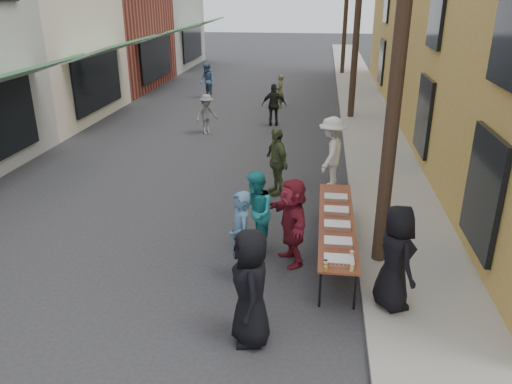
% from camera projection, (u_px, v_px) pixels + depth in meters
% --- Properties ---
extents(ground, '(120.00, 120.00, 0.00)m').
position_uv_depth(ground, '(109.00, 343.00, 7.62)').
color(ground, '#28282B').
rests_on(ground, ground).
extents(sidewalk, '(2.20, 60.00, 0.10)m').
position_uv_depth(sidewalk, '(367.00, 118.00, 20.79)').
color(sidewalk, gray).
rests_on(sidewalk, ground).
extents(storefront_row, '(8.00, 37.00, 9.00)m').
position_uv_depth(storefront_row, '(14.00, 12.00, 21.01)').
color(storefront_row, maroon).
rests_on(storefront_row, ground).
extents(utility_pole_near, '(0.26, 0.26, 9.00)m').
position_uv_depth(utility_pole_near, '(402.00, 23.00, 8.17)').
color(utility_pole_near, '#2D2116').
rests_on(utility_pole_near, ground).
extents(utility_pole_mid, '(0.26, 0.26, 9.00)m').
position_uv_depth(utility_pole_mid, '(359.00, 4.00, 19.20)').
color(utility_pole_mid, '#2D2116').
rests_on(utility_pole_mid, ground).
extents(serving_table, '(0.70, 4.00, 0.75)m').
position_uv_depth(serving_table, '(337.00, 222.00, 9.92)').
color(serving_table, brown).
rests_on(serving_table, ground).
extents(catering_tray_sausage, '(0.50, 0.33, 0.08)m').
position_uv_depth(catering_tray_sausage, '(339.00, 260.00, 8.37)').
color(catering_tray_sausage, maroon).
rests_on(catering_tray_sausage, serving_table).
extents(catering_tray_foil_b, '(0.50, 0.33, 0.08)m').
position_uv_depth(catering_tray_foil_b, '(338.00, 242.00, 8.97)').
color(catering_tray_foil_b, '#B2B2B7').
rests_on(catering_tray_foil_b, serving_table).
extents(catering_tray_buns, '(0.50, 0.33, 0.08)m').
position_uv_depth(catering_tray_buns, '(337.00, 225.00, 9.61)').
color(catering_tray_buns, tan).
rests_on(catering_tray_buns, serving_table).
extents(catering_tray_foil_d, '(0.50, 0.33, 0.08)m').
position_uv_depth(catering_tray_foil_d, '(336.00, 211.00, 10.26)').
color(catering_tray_foil_d, '#B2B2B7').
rests_on(catering_tray_foil_d, serving_table).
extents(catering_tray_buns_end, '(0.50, 0.33, 0.08)m').
position_uv_depth(catering_tray_buns_end, '(336.00, 198.00, 10.90)').
color(catering_tray_buns_end, tan).
rests_on(catering_tray_buns_end, serving_table).
extents(condiment_jar_a, '(0.07, 0.07, 0.08)m').
position_uv_depth(condiment_jar_a, '(326.00, 269.00, 8.12)').
color(condiment_jar_a, '#A57F26').
rests_on(condiment_jar_a, serving_table).
extents(condiment_jar_b, '(0.07, 0.07, 0.08)m').
position_uv_depth(condiment_jar_b, '(326.00, 265.00, 8.21)').
color(condiment_jar_b, '#A57F26').
rests_on(condiment_jar_b, serving_table).
extents(condiment_jar_c, '(0.07, 0.07, 0.08)m').
position_uv_depth(condiment_jar_c, '(326.00, 262.00, 8.31)').
color(condiment_jar_c, '#A57F26').
rests_on(condiment_jar_c, serving_table).
extents(cup_stack, '(0.08, 0.08, 0.12)m').
position_uv_depth(cup_stack, '(352.00, 268.00, 8.11)').
color(cup_stack, tan).
rests_on(cup_stack, serving_table).
extents(guest_front_a, '(0.79, 1.02, 1.87)m').
position_uv_depth(guest_front_a, '(251.00, 288.00, 7.34)').
color(guest_front_a, black).
rests_on(guest_front_a, ground).
extents(guest_front_b, '(0.63, 0.74, 1.74)m').
position_uv_depth(guest_front_b, '(240.00, 237.00, 9.00)').
color(guest_front_b, '#496C8E').
rests_on(guest_front_b, ground).
extents(guest_front_c, '(0.89, 1.00, 1.72)m').
position_uv_depth(guest_front_c, '(256.00, 213.00, 9.98)').
color(guest_front_c, teal).
rests_on(guest_front_c, ground).
extents(guest_front_d, '(1.02, 1.40, 1.95)m').
position_uv_depth(guest_front_d, '(331.00, 153.00, 13.26)').
color(guest_front_d, silver).
rests_on(guest_front_d, ground).
extents(guest_front_e, '(0.92, 1.11, 1.78)m').
position_uv_depth(guest_front_e, '(277.00, 161.00, 12.89)').
color(guest_front_e, '#46522F').
rests_on(guest_front_e, ground).
extents(guest_queue_back, '(1.10, 1.69, 1.75)m').
position_uv_depth(guest_queue_back, '(292.00, 222.00, 9.58)').
color(guest_queue_back, maroon).
rests_on(guest_queue_back, ground).
extents(server, '(0.86, 1.03, 1.81)m').
position_uv_depth(server, '(396.00, 258.00, 8.02)').
color(server, black).
rests_on(server, sidewalk).
extents(passerby_left, '(1.03, 1.08, 1.48)m').
position_uv_depth(passerby_left, '(207.00, 114.00, 18.46)').
color(passerby_left, slate).
rests_on(passerby_left, ground).
extents(passerby_mid, '(0.99, 0.45, 1.65)m').
position_uv_depth(passerby_mid, '(274.00, 105.00, 19.52)').
color(passerby_mid, black).
rests_on(passerby_mid, ground).
extents(passerby_right, '(0.40, 0.57, 1.50)m').
position_uv_depth(passerby_right, '(280.00, 91.00, 22.55)').
color(passerby_right, '#555C35').
rests_on(passerby_right, ground).
extents(passerby_far, '(1.05, 1.05, 1.72)m').
position_uv_depth(passerby_far, '(207.00, 81.00, 24.54)').
color(passerby_far, '#456087').
rests_on(passerby_far, ground).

